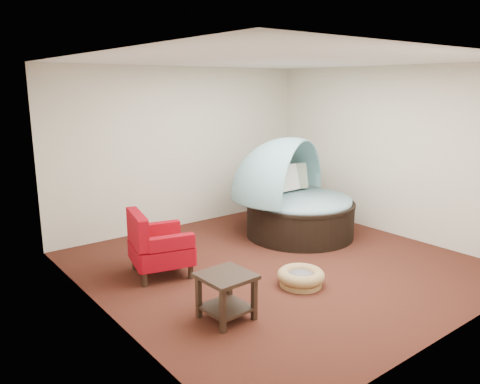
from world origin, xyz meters
TOP-DOWN VIEW (x-y plane):
  - floor at (0.00, 0.00)m, footprint 5.00×5.00m
  - wall_back at (0.00, 2.50)m, footprint 5.00×0.00m
  - wall_front at (0.00, -2.50)m, footprint 5.00×0.00m
  - wall_left at (-2.50, 0.00)m, footprint 0.00×5.00m
  - wall_right at (2.50, 0.00)m, footprint 0.00×5.00m
  - ceiling at (0.00, 0.00)m, footprint 5.00×5.00m
  - canopy_daybed at (1.12, 0.83)m, footprint 2.41×2.39m
  - pet_basket at (-0.26, -0.72)m, footprint 0.68×0.68m
  - red_armchair at (-1.53, 0.70)m, footprint 0.92×0.92m
  - side_table at (-1.52, -0.83)m, footprint 0.55×0.55m

SIDE VIEW (x-z plane):
  - floor at x=0.00m, z-range 0.00..0.00m
  - pet_basket at x=-0.26m, z-range 0.00..0.21m
  - side_table at x=-1.52m, z-range 0.07..0.59m
  - red_armchair at x=-1.53m, z-range -0.04..0.85m
  - canopy_daybed at x=1.12m, z-range -0.06..1.59m
  - wall_back at x=0.00m, z-range -1.10..3.90m
  - wall_front at x=0.00m, z-range -1.10..3.90m
  - wall_left at x=-2.50m, z-range -1.10..3.90m
  - wall_right at x=2.50m, z-range -1.10..3.90m
  - ceiling at x=0.00m, z-range 2.80..2.80m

